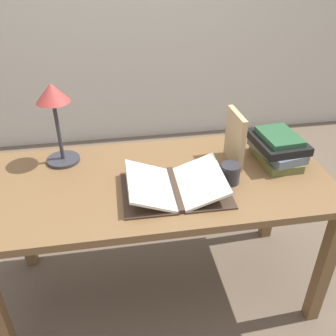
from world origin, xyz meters
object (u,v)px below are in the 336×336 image
object	(u,v)px
book_standing_upright	(235,138)
open_book	(175,186)
book_stack_tall	(277,148)
reading_lamp	(54,106)
coffee_mug	(230,173)

from	to	relation	value
book_standing_upright	open_book	bearing A→B (deg)	-151.84
book_stack_tall	reading_lamp	xyz separation A→B (m)	(-1.02, 0.17, 0.22)
open_book	reading_lamp	distance (m)	0.65
book_standing_upright	coffee_mug	bearing A→B (deg)	-115.41
book_stack_tall	coffee_mug	xyz separation A→B (m)	(-0.28, -0.14, -0.03)
book_stack_tall	reading_lamp	world-z (taller)	reading_lamp
book_stack_tall	reading_lamp	size ratio (longest dim) A/B	0.77
book_standing_upright	reading_lamp	world-z (taller)	reading_lamp
open_book	reading_lamp	size ratio (longest dim) A/B	1.17
book_stack_tall	reading_lamp	bearing A→B (deg)	170.70
reading_lamp	book_standing_upright	bearing A→B (deg)	-10.06
open_book	book_stack_tall	xyz separation A→B (m)	(0.53, 0.17, 0.05)
open_book	book_stack_tall	size ratio (longest dim) A/B	1.53
open_book	coffee_mug	world-z (taller)	coffee_mug
book_stack_tall	book_standing_upright	size ratio (longest dim) A/B	1.17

